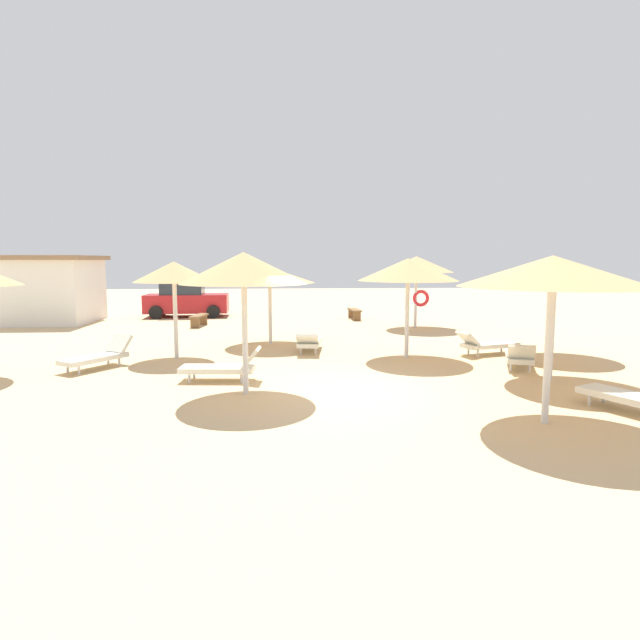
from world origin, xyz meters
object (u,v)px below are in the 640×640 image
(lounger_7, at_px, (519,356))
(parasol_6, at_px, (244,268))
(parked_car, at_px, (186,300))
(parasol_2, at_px, (270,275))
(parasol_1, at_px, (174,272))
(lounger_1, at_px, (99,356))
(lounger_2, at_px, (309,342))
(parasol_9, at_px, (417,265))
(lounger_6, at_px, (223,367))
(parasol_7, at_px, (555,270))
(bench_0, at_px, (354,312))
(lounger_4, at_px, (636,397))
(parasol_8, at_px, (408,270))
(bench_1, at_px, (199,318))
(beach_cabana, at_px, (51,289))
(parasol_4, at_px, (552,272))
(parasol_0, at_px, (551,273))
(lounger_0, at_px, (486,344))

(lounger_7, bearing_deg, parasol_6, -162.86)
(parked_car, bearing_deg, parasol_2, -62.87)
(parasol_1, distance_m, lounger_1, 3.02)
(lounger_2, distance_m, lounger_7, 6.02)
(parasol_9, bearing_deg, parasol_1, -144.62)
(parasol_1, bearing_deg, lounger_6, -59.84)
(parasol_7, distance_m, bench_0, 13.12)
(lounger_7, bearing_deg, parasol_9, 94.91)
(lounger_6, bearing_deg, bench_0, 68.71)
(parasol_1, bearing_deg, lounger_7, -12.08)
(lounger_4, bearing_deg, parasol_9, 94.67)
(lounger_4, bearing_deg, parasol_2, 129.58)
(parasol_7, relative_size, lounger_1, 1.60)
(parasol_7, bearing_deg, parked_car, 127.82)
(parasol_8, relative_size, lounger_1, 1.50)
(lounger_6, height_order, parked_car, parked_car)
(parasol_1, distance_m, parasol_6, 4.70)
(parasol_1, bearing_deg, lounger_2, 11.51)
(lounger_2, bearing_deg, bench_1, 124.75)
(lounger_6, height_order, bench_1, lounger_6)
(parasol_1, height_order, lounger_6, parasol_1)
(parasol_8, bearing_deg, parked_car, 126.50)
(parasol_1, height_order, beach_cabana, beach_cabana)
(parasol_4, height_order, lounger_4, parasol_4)
(parasol_1, height_order, parasol_8, parasol_8)
(parasol_0, xyz_separation_m, parasol_6, (-8.54, -3.81, 0.19))
(lounger_4, bearing_deg, beach_cabana, 138.37)
(parasol_6, height_order, parasol_7, parasol_6)
(parasol_7, relative_size, lounger_6, 1.60)
(parked_car, distance_m, beach_cabana, 5.99)
(parasol_1, relative_size, parasol_2, 0.92)
(parasol_6, height_order, lounger_6, parasol_6)
(parasol_8, distance_m, lounger_7, 3.76)
(lounger_2, distance_m, parked_car, 11.65)
(parasol_8, distance_m, lounger_1, 8.67)
(lounger_0, xyz_separation_m, lounger_2, (-5.24, 0.84, -0.01))
(lounger_6, distance_m, lounger_7, 7.59)
(parasol_7, height_order, lounger_6, parasol_7)
(lounger_1, height_order, bench_1, lounger_1)
(lounger_0, relative_size, lounger_6, 1.04)
(parasol_4, relative_size, parasol_7, 1.02)
(parasol_6, bearing_deg, beach_cabana, 126.46)
(parasol_9, height_order, lounger_7, parasol_9)
(parasol_2, distance_m, beach_cabana, 12.12)
(parasol_1, xyz_separation_m, lounger_7, (9.21, -1.97, -2.14))
(parasol_2, height_order, parasol_7, parasol_7)
(parasol_4, bearing_deg, parasol_9, 85.74)
(parasol_7, relative_size, lounger_0, 1.53)
(parasol_4, bearing_deg, lounger_7, 69.91)
(parasol_6, bearing_deg, parasol_9, 58.48)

